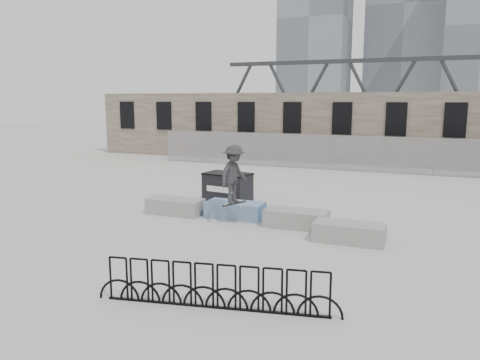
{
  "coord_description": "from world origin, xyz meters",
  "views": [
    {
      "loc": [
        5.3,
        -14.42,
        4.04
      ],
      "look_at": [
        -0.79,
        0.31,
        1.3
      ],
      "focal_mm": 35.0,
      "sensor_mm": 36.0,
      "label": 1
    }
  ],
  "objects_px": {
    "planter_center_left": "(235,209)",
    "dumpster": "(228,188)",
    "planter_center_right": "(296,218)",
    "planter_offset": "(349,232)",
    "planter_far_left": "(175,206)",
    "skateboarder": "(234,174)",
    "bike_rack": "(215,287)"
  },
  "relations": [
    {
      "from": "planter_center_left",
      "to": "skateboarder",
      "type": "relative_size",
      "value": 0.98
    },
    {
      "from": "planter_center_right",
      "to": "skateboarder",
      "type": "distance_m",
      "value": 2.45
    },
    {
      "from": "planter_center_left",
      "to": "planter_center_right",
      "type": "bearing_deg",
      "value": -8.98
    },
    {
      "from": "planter_far_left",
      "to": "planter_offset",
      "type": "distance_m",
      "value": 6.41
    },
    {
      "from": "planter_center_left",
      "to": "skateboarder",
      "type": "bearing_deg",
      "value": -69.43
    },
    {
      "from": "dumpster",
      "to": "planter_center_right",
      "type": "bearing_deg",
      "value": -26.93
    },
    {
      "from": "planter_far_left",
      "to": "bike_rack",
      "type": "relative_size",
      "value": 0.41
    },
    {
      "from": "planter_far_left",
      "to": "planter_center_right",
      "type": "relative_size",
      "value": 1.0
    },
    {
      "from": "planter_center_left",
      "to": "planter_offset",
      "type": "relative_size",
      "value": 1.0
    },
    {
      "from": "planter_far_left",
      "to": "planter_center_right",
      "type": "distance_m",
      "value": 4.49
    },
    {
      "from": "planter_center_left",
      "to": "dumpster",
      "type": "distance_m",
      "value": 2.46
    },
    {
      "from": "planter_far_left",
      "to": "dumpster",
      "type": "xyz_separation_m",
      "value": [
        0.98,
        2.42,
        0.3
      ]
    },
    {
      "from": "planter_offset",
      "to": "dumpster",
      "type": "height_order",
      "value": "dumpster"
    },
    {
      "from": "planter_offset",
      "to": "bike_rack",
      "type": "distance_m",
      "value": 5.66
    },
    {
      "from": "planter_center_right",
      "to": "dumpster",
      "type": "distance_m",
      "value": 4.31
    },
    {
      "from": "planter_offset",
      "to": "dumpster",
      "type": "relative_size",
      "value": 1.02
    },
    {
      "from": "planter_center_right",
      "to": "dumpster",
      "type": "bearing_deg",
      "value": 144.83
    },
    {
      "from": "planter_center_right",
      "to": "bike_rack",
      "type": "relative_size",
      "value": 0.41
    },
    {
      "from": "planter_center_right",
      "to": "planter_offset",
      "type": "xyz_separation_m",
      "value": [
        1.84,
        -0.96,
        0.0
      ]
    },
    {
      "from": "planter_center_right",
      "to": "planter_offset",
      "type": "relative_size",
      "value": 1.0
    },
    {
      "from": "planter_center_right",
      "to": "planter_far_left",
      "type": "bearing_deg",
      "value": 179.22
    },
    {
      "from": "skateboarder",
      "to": "planter_offset",
      "type": "bearing_deg",
      "value": -83.48
    },
    {
      "from": "dumpster",
      "to": "bike_rack",
      "type": "distance_m",
      "value": 9.57
    },
    {
      "from": "bike_rack",
      "to": "skateboarder",
      "type": "xyz_separation_m",
      "value": [
        -2.15,
        5.95,
        1.22
      ]
    },
    {
      "from": "planter_far_left",
      "to": "planter_offset",
      "type": "bearing_deg",
      "value": -9.14
    },
    {
      "from": "planter_far_left",
      "to": "dumpster",
      "type": "relative_size",
      "value": 1.02
    },
    {
      "from": "planter_center_left",
      "to": "dumpster",
      "type": "bearing_deg",
      "value": 120.04
    },
    {
      "from": "skateboarder",
      "to": "bike_rack",
      "type": "bearing_deg",
      "value": -145.55
    },
    {
      "from": "planter_far_left",
      "to": "planter_offset",
      "type": "height_order",
      "value": "same"
    },
    {
      "from": "planter_center_right",
      "to": "planter_offset",
      "type": "height_order",
      "value": "same"
    },
    {
      "from": "planter_center_left",
      "to": "skateboarder",
      "type": "height_order",
      "value": "skateboarder"
    },
    {
      "from": "planter_far_left",
      "to": "planter_center_right",
      "type": "bearing_deg",
      "value": -0.78
    }
  ]
}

